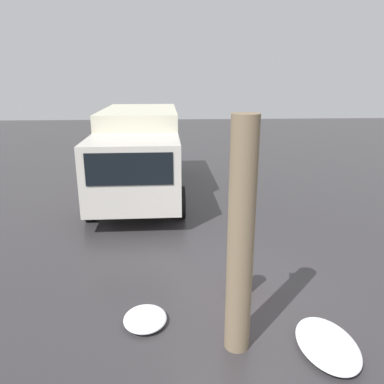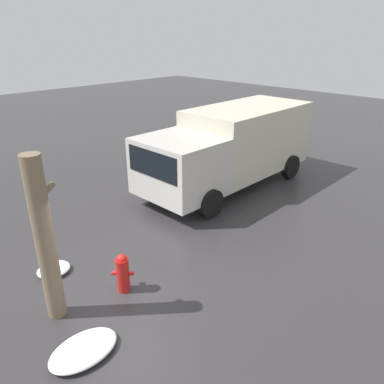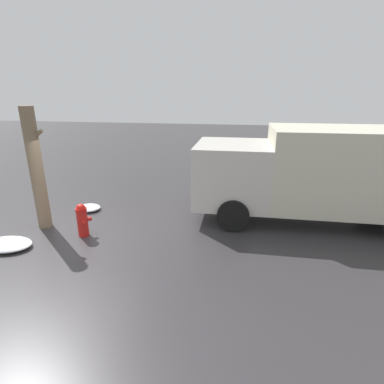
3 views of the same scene
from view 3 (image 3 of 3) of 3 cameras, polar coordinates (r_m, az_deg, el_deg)
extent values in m
plane|color=#333033|center=(8.72, -19.84, -7.77)|extent=(60.00, 60.00, 0.00)
cylinder|color=red|center=(8.58, -20.10, -5.62)|extent=(0.28, 0.28, 0.72)
cylinder|color=red|center=(8.43, -20.40, -3.15)|extent=(0.29, 0.29, 0.08)
sphere|color=red|center=(8.42, -20.43, -2.90)|extent=(0.24, 0.24, 0.24)
cylinder|color=red|center=(8.58, -18.94, -4.86)|extent=(0.15, 0.15, 0.11)
cylinder|color=red|center=(8.72, -20.44, -4.66)|extent=(0.13, 0.13, 0.09)
cylinder|color=red|center=(8.37, -19.88, -5.55)|extent=(0.13, 0.13, 0.09)
cylinder|color=#7F6B51|center=(9.20, -27.50, 3.74)|extent=(0.36, 0.36, 3.37)
cylinder|color=#7F6B51|center=(8.94, -27.55, 9.57)|extent=(0.42, 0.10, 0.33)
cube|color=beige|center=(9.29, 7.64, 3.67)|extent=(2.20, 2.50, 1.80)
cube|color=black|center=(9.29, 0.93, 6.13)|extent=(0.05, 2.08, 0.79)
cube|color=beige|center=(9.79, 28.77, 3.84)|extent=(4.88, 2.52, 2.30)
cylinder|color=black|center=(8.40, 7.83, -4.44)|extent=(0.90, 0.29, 0.90)
cylinder|color=black|center=(10.72, 8.26, 0.67)|extent=(0.90, 0.29, 0.90)
cylinder|color=black|center=(11.63, 31.64, -0.55)|extent=(0.90, 0.29, 0.90)
ellipsoid|color=white|center=(10.42, -19.10, -2.87)|extent=(0.77, 0.70, 0.16)
ellipsoid|color=white|center=(8.88, -31.78, -8.46)|extent=(1.26, 0.84, 0.18)
camera|label=1|loc=(12.88, -43.33, 14.06)|focal=35.00mm
camera|label=2|loc=(8.07, -77.63, 15.85)|focal=35.00mm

